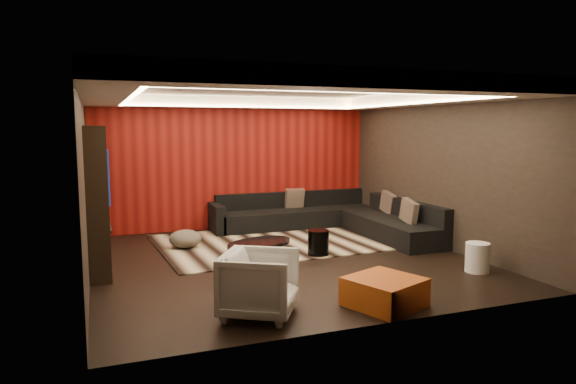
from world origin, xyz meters
name	(u,v)px	position (x,y,z in m)	size (l,w,h in m)	color
floor	(284,261)	(0.00, 0.00, -0.01)	(6.00, 6.00, 0.02)	black
ceiling	(284,87)	(0.00, 0.00, 2.81)	(6.00, 6.00, 0.02)	silver
wall_back	(236,164)	(0.00, 3.01, 1.40)	(6.00, 0.02, 2.80)	black
wall_left	(84,183)	(-3.01, 0.00, 1.40)	(0.02, 6.00, 2.80)	black
wall_right	(438,170)	(3.01, 0.00, 1.40)	(0.02, 6.00, 2.80)	black
red_feature_wall	(236,164)	(0.00, 2.97, 1.40)	(5.98, 0.05, 2.78)	#6B0C0A
soffit_back	(239,103)	(0.00, 2.70, 2.69)	(6.00, 0.60, 0.22)	silver
soffit_front	(368,80)	(0.00, -2.70, 2.69)	(6.00, 0.60, 0.22)	silver
soffit_left	(103,91)	(-2.70, 0.00, 2.69)	(0.60, 4.80, 0.22)	silver
soffit_right	(426,98)	(2.70, 0.00, 2.69)	(0.60, 4.80, 0.22)	silver
cove_back	(243,106)	(0.00, 2.36, 2.60)	(4.80, 0.08, 0.04)	#FFD899
cove_front	(354,91)	(0.00, -2.36, 2.60)	(4.80, 0.08, 0.04)	#FFD899
cove_left	(129,98)	(-2.36, 0.00, 2.60)	(0.08, 4.80, 0.04)	#FFD899
cove_right	(410,103)	(2.36, 0.00, 2.60)	(0.08, 4.80, 0.04)	#FFD899
tv_surround	(97,198)	(-2.85, 0.60, 1.10)	(0.30, 2.00, 2.20)	black
tv_screen	(107,175)	(-2.69, 0.60, 1.45)	(0.04, 1.30, 0.80)	black
tv_shelf	(109,223)	(-2.69, 0.60, 0.70)	(0.04, 1.60, 0.04)	black
rug	(267,242)	(0.14, 1.30, 0.01)	(4.00, 3.00, 0.02)	beige
coffee_table	(259,248)	(-0.28, 0.46, 0.13)	(1.27, 1.27, 0.21)	black
drum_stool	(318,242)	(0.65, 0.05, 0.23)	(0.36, 0.36, 0.42)	black
striped_pouf	(185,239)	(-1.39, 1.40, 0.18)	(0.58, 0.58, 0.32)	#B6A98D
white_side_table	(477,257)	(2.50, -1.69, 0.22)	(0.36, 0.36, 0.45)	white
orange_ottoman	(384,292)	(0.39, -2.50, 0.18)	(0.79, 0.79, 0.35)	#AB3C16
armchair	(259,284)	(-1.14, -2.27, 0.38)	(0.81, 0.84, 0.76)	silver
sectional_sofa	(330,219)	(1.73, 1.86, 0.26)	(3.65, 3.50, 0.75)	black
throw_pillows	(361,204)	(2.23, 1.47, 0.62)	(1.85, 2.80, 0.50)	tan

